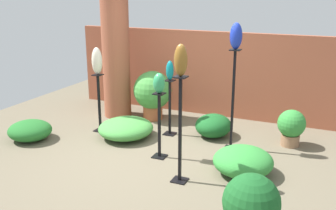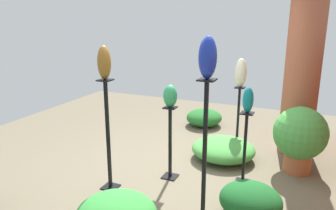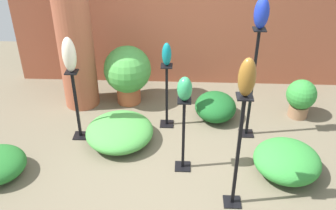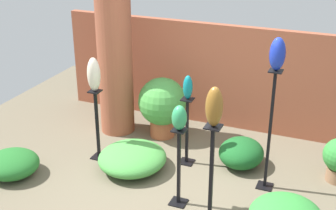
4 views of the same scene
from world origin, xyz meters
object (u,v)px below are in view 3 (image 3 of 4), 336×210
at_px(potted_plant_front_right, 128,72).
at_px(pedestal_teal, 167,99).
at_px(pedestal_bronze, 237,158).
at_px(art_vase_cobalt, 262,13).
at_px(pedestal_cobalt, 252,89).
at_px(potted_plant_walkway_edge, 301,97).
at_px(pedestal_jade, 183,138).
at_px(brick_pillar, 73,28).
at_px(art_vase_teal, 167,54).
at_px(art_vase_bronze, 247,77).
at_px(art_vase_ivory, 69,55).
at_px(art_vase_jade, 185,89).
at_px(pedestal_ivory, 77,108).

bearing_deg(potted_plant_front_right, pedestal_teal, -44.74).
distance_m(pedestal_bronze, art_vase_cobalt, 1.80).
xyz_separation_m(pedestal_cobalt, potted_plant_walkway_edge, (0.85, 0.52, -0.41)).
relative_size(art_vase_cobalt, potted_plant_walkway_edge, 0.65).
bearing_deg(pedestal_jade, pedestal_teal, 104.58).
relative_size(brick_pillar, pedestal_bronze, 1.78).
relative_size(pedestal_bronze, art_vase_teal, 4.33).
bearing_deg(pedestal_cobalt, brick_pillar, 163.47).
xyz_separation_m(art_vase_bronze, art_vase_teal, (-0.82, 1.55, -0.49)).
bearing_deg(art_vase_ivory, potted_plant_walkway_edge, 11.77).
distance_m(pedestal_jade, potted_plant_front_right, 1.83).
distance_m(pedestal_bronze, pedestal_jade, 0.85).
relative_size(pedestal_bronze, art_vase_jade, 4.83).
distance_m(brick_pillar, art_vase_bronze, 3.08).
distance_m(art_vase_cobalt, art_vase_ivory, 2.43).
relative_size(pedestal_bronze, pedestal_teal, 1.46).
distance_m(pedestal_jade, potted_plant_walkway_edge, 2.17).
relative_size(pedestal_bronze, pedestal_ivory, 1.38).
height_order(pedestal_jade, art_vase_jade, art_vase_jade).
bearing_deg(pedestal_teal, potted_plant_walkway_edge, 9.17).
bearing_deg(pedestal_teal, pedestal_cobalt, -9.46).
bearing_deg(art_vase_cobalt, pedestal_ivory, -176.25).
xyz_separation_m(pedestal_jade, potted_plant_walkway_edge, (1.76, 1.28, -0.12)).
distance_m(art_vase_teal, potted_plant_front_right, 1.09).
distance_m(pedestal_jade, pedestal_teal, 0.98).
relative_size(pedestal_cobalt, potted_plant_front_right, 1.67).
height_order(pedestal_cobalt, art_vase_jade, pedestal_cobalt).
distance_m(pedestal_teal, art_vase_ivory, 1.51).
relative_size(pedestal_bronze, pedestal_jade, 1.42).
height_order(pedestal_ivory, art_vase_teal, art_vase_teal).
xyz_separation_m(pedestal_bronze, potted_plant_walkway_edge, (1.18, 1.87, -0.32)).
xyz_separation_m(potted_plant_walkway_edge, potted_plant_front_right, (-2.65, 0.31, 0.21)).
height_order(pedestal_ivory, potted_plant_front_right, pedestal_ivory).
relative_size(pedestal_teal, art_vase_bronze, 2.44).
relative_size(pedestal_ivory, art_vase_teal, 3.15).
height_order(art_vase_bronze, potted_plant_front_right, art_vase_bronze).
relative_size(art_vase_cobalt, art_vase_ivory, 0.84).
bearing_deg(pedestal_cobalt, art_vase_jade, -139.97).
bearing_deg(pedestal_teal, art_vase_bronze, -61.96).
bearing_deg(brick_pillar, art_vase_cobalt, -16.53).
bearing_deg(pedestal_ivory, art_vase_bronze, -30.45).
relative_size(pedestal_jade, art_vase_cobalt, 2.55).
bearing_deg(art_vase_bronze, art_vase_cobalt, 76.35).
height_order(pedestal_teal, art_vase_teal, art_vase_teal).
xyz_separation_m(pedestal_ivory, art_vase_teal, (1.22, 0.35, 0.67)).
xyz_separation_m(pedestal_jade, pedestal_ivory, (-1.46, 0.60, 0.01)).
relative_size(art_vase_bronze, potted_plant_walkway_edge, 0.66).
height_order(art_vase_bronze, art_vase_teal, art_vase_bronze).
distance_m(pedestal_cobalt, potted_plant_walkway_edge, 1.07).
distance_m(pedestal_teal, art_vase_cobalt, 1.79).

